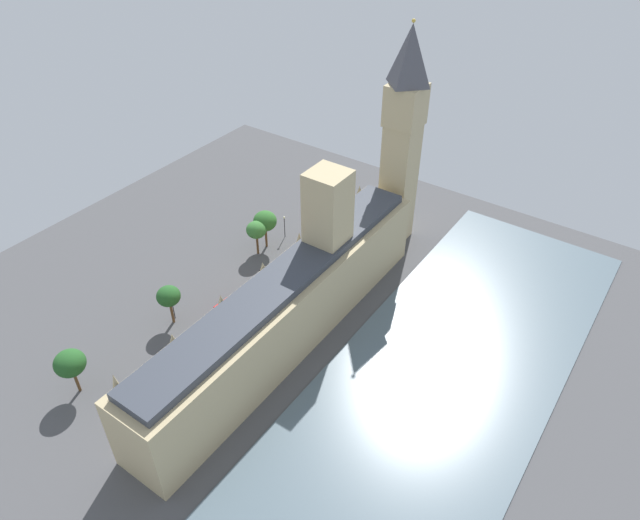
{
  "coord_description": "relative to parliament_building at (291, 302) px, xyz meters",
  "views": [
    {
      "loc": [
        -54.71,
        63.97,
        83.91
      ],
      "look_at": [
        1.0,
        -15.56,
        9.28
      ],
      "focal_mm": 32.2,
      "sensor_mm": 36.0,
      "label": 1
    }
  ],
  "objects": [
    {
      "name": "clock_tower",
      "position": [
        0.5,
        -42.99,
        18.06
      ],
      "size": [
        7.83,
        7.83,
        52.67
      ],
      "color": "tan",
      "rests_on": "ground"
    },
    {
      "name": "plane_tree_by_river_gate",
      "position": [
        23.89,
        -17.56,
        -2.34
      ],
      "size": [
        4.83,
        4.83,
        8.96
      ],
      "color": "brown",
      "rests_on": "ground"
    },
    {
      "name": "plane_tree_near_tower",
      "position": [
        22.87,
        11.23,
        -2.05
      ],
      "size": [
        4.92,
        4.92,
        9.29
      ],
      "color": "brown",
      "rests_on": "ground"
    },
    {
      "name": "car_blue_trailing",
      "position": [
        16.06,
        19.58,
        -8.29
      ],
      "size": [
        1.95,
        4.78,
        1.74
      ],
      "rotation": [
        0.0,
        0.0,
        -0.03
      ],
      "color": "navy",
      "rests_on": "ground"
    },
    {
      "name": "car_black_under_trees",
      "position": [
        16.56,
        29.66,
        -8.29
      ],
      "size": [
        1.9,
        4.13,
        1.74
      ],
      "rotation": [
        0.0,
        0.0,
        3.11
      ],
      "color": "black",
      "rests_on": "ground"
    },
    {
      "name": "double_decker_bus_leading",
      "position": [
        13.67,
        1.43,
        -6.54
      ],
      "size": [
        3.16,
        10.63,
        4.75
      ],
      "rotation": [
        0.0,
        0.0,
        -0.06
      ],
      "color": "red",
      "rests_on": "ground"
    },
    {
      "name": "river_thames",
      "position": [
        -30.05,
        1.5,
        -9.05
      ],
      "size": [
        39.24,
        132.66,
        0.25
      ],
      "primitive_type": "cube",
      "color": "slate",
      "rests_on": "ground"
    },
    {
      "name": "pedestrian_far_end",
      "position": [
        7.72,
        25.98,
        -8.47
      ],
      "size": [
        0.57,
        0.47,
        1.58
      ],
      "rotation": [
        0.0,
        0.0,
        4.65
      ],
      "color": "maroon",
      "rests_on": "ground"
    },
    {
      "name": "parliament_building",
      "position": [
        0.0,
        0.0,
        0.0
      ],
      "size": [
        11.81,
        77.39,
        32.1
      ],
      "color": "tan",
      "rests_on": "ground"
    },
    {
      "name": "plane_tree_midblock",
      "position": [
        23.58,
        34.07,
        -1.86
      ],
      "size": [
        5.64,
        5.64,
        9.76
      ],
      "color": "brown",
      "rests_on": "ground"
    },
    {
      "name": "car_yellow_cab_kerbside",
      "position": [
        13.64,
        -23.4,
        -8.29
      ],
      "size": [
        2.28,
        4.65,
        1.74
      ],
      "rotation": [
        0.0,
        0.0,
        -0.09
      ],
      "color": "gold",
      "rests_on": "ground"
    },
    {
      "name": "plane_tree_opposite_hall",
      "position": [
        24.01,
        -21.02,
        -1.75
      ],
      "size": [
        5.7,
        5.7,
        9.89
      ],
      "color": "brown",
      "rests_on": "ground"
    },
    {
      "name": "street_lamp_corner",
      "position": [
        23.5,
        10.26,
        -4.53
      ],
      "size": [
        0.56,
        0.56,
        6.71
      ],
      "color": "black",
      "rests_on": "ground"
    },
    {
      "name": "street_lamp_slot_10",
      "position": [
        22.75,
        -26.78,
        -4.87
      ],
      "size": [
        0.56,
        0.56,
        6.15
      ],
      "color": "black",
      "rests_on": "ground"
    },
    {
      "name": "ground_plane",
      "position": [
        1.99,
        1.5,
        -9.18
      ],
      "size": [
        147.39,
        147.39,
        0.0
      ],
      "primitive_type": "plane",
      "color": "#4C4C4F"
    }
  ]
}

